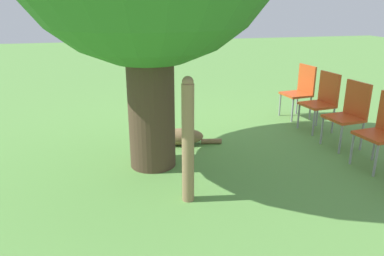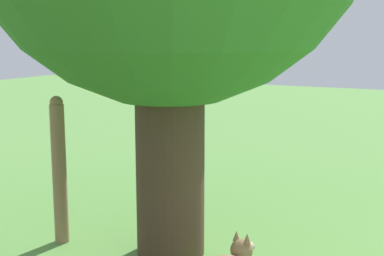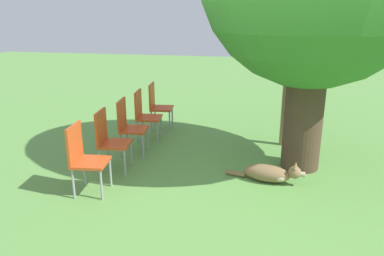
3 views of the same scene
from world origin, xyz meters
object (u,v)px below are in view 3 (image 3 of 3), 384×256
(red_chair_0, at_px, (84,155))
(red_chair_2, at_px, (129,124))
(red_chair_3, at_px, (144,113))
(dog, at_px, (270,173))
(red_chair_4, at_px, (157,104))
(fence_post, at_px, (285,109))
(red_chair_1, at_px, (109,138))

(red_chair_0, bearing_deg, red_chair_2, 81.10)
(red_chair_0, height_order, red_chair_3, same)
(dog, xyz_separation_m, red_chair_0, (-2.35, -0.81, 0.39))
(red_chair_4, bearing_deg, red_chair_0, -98.90)
(fence_post, xyz_separation_m, red_chair_0, (-2.56, -2.39, -0.14))
(red_chair_0, height_order, red_chair_2, same)
(dog, distance_m, red_chair_3, 2.67)
(red_chair_0, height_order, red_chair_1, same)
(red_chair_0, xyz_separation_m, red_chair_4, (0.11, 2.87, 0.00))
(red_chair_1, bearing_deg, red_chair_2, 81.10)
(fence_post, distance_m, red_chair_3, 2.49)
(red_chair_0, relative_size, red_chair_2, 1.00)
(dog, distance_m, red_chair_4, 3.07)
(red_chair_2, bearing_deg, red_chair_3, 81.10)
(fence_post, distance_m, red_chair_4, 2.49)
(red_chair_1, relative_size, red_chair_2, 1.00)
(red_chair_0, relative_size, red_chair_4, 1.00)
(red_chair_0, xyz_separation_m, red_chair_2, (0.06, 1.43, 0.00))
(red_chair_4, bearing_deg, fence_post, -17.70)
(red_chair_4, bearing_deg, red_chair_1, -98.90)
(red_chair_0, bearing_deg, red_chair_3, 81.10)
(red_chair_1, height_order, red_chair_3, same)
(red_chair_1, relative_size, red_chair_4, 1.00)
(red_chair_4, bearing_deg, red_chair_3, -98.90)
(red_chair_3, bearing_deg, fence_post, -1.12)
(red_chair_3, distance_m, red_chair_4, 0.72)
(red_chair_2, relative_size, red_chair_4, 1.00)
(dog, bearing_deg, fence_post, 93.22)
(fence_post, relative_size, red_chair_2, 1.41)
(fence_post, height_order, red_chair_1, fence_post)
(red_chair_0, distance_m, red_chair_1, 0.72)
(red_chair_0, distance_m, red_chair_3, 2.15)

